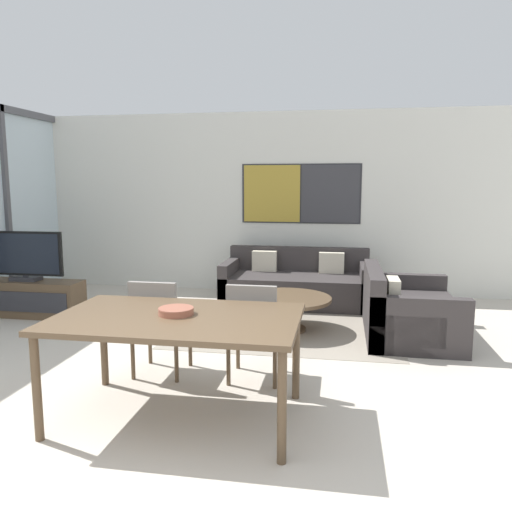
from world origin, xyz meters
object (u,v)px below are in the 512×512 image
(dining_table, at_px, (177,325))
(dining_chair_centre, at_px, (254,324))
(sofa_side, at_px, (403,314))
(dining_chair_left, at_px, (159,320))
(fruit_bowl, at_px, (176,311))
(television, at_px, (24,256))
(coffee_table, at_px, (286,305))
(tv_console, at_px, (27,298))
(sofa_main, at_px, (296,285))

(dining_table, distance_m, dining_chair_centre, 0.90)
(sofa_side, relative_size, dining_chair_left, 1.62)
(dining_chair_left, height_order, fruit_bowl, dining_chair_left)
(dining_chair_left, distance_m, dining_chair_centre, 0.86)
(television, distance_m, dining_table, 3.73)
(coffee_table, relative_size, fruit_bowl, 4.12)
(dining_table, bearing_deg, sofa_side, 51.18)
(dining_table, bearing_deg, coffee_table, 77.14)
(sofa_side, bearing_deg, dining_table, 141.18)
(tv_console, distance_m, television, 0.55)
(sofa_main, distance_m, sofa_side, 1.93)
(sofa_main, relative_size, sofa_side, 1.44)
(dining_table, bearing_deg, tv_console, 139.94)
(dining_chair_centre, distance_m, fruit_bowl, 0.90)
(coffee_table, distance_m, dining_chair_left, 1.86)
(fruit_bowl, bearing_deg, coffee_table, 76.53)
(television, bearing_deg, coffee_table, -1.19)
(television, xyz_separation_m, dining_table, (2.85, -2.40, -0.08))
(sofa_side, distance_m, dining_chair_left, 2.78)
(television, distance_m, sofa_side, 4.74)
(sofa_main, xyz_separation_m, dining_chair_left, (-0.96, -2.96, 0.25))
(tv_console, relative_size, coffee_table, 1.37)
(television, distance_m, dining_chair_left, 2.94)
(sofa_side, bearing_deg, tv_console, 88.94)
(coffee_table, bearing_deg, tv_console, 178.83)
(tv_console, height_order, sofa_main, sofa_main)
(dining_chair_centre, bearing_deg, television, 153.50)
(television, bearing_deg, dining_table, -40.07)
(television, height_order, dining_table, television)
(sofa_side, relative_size, dining_chair_centre, 1.62)
(fruit_bowl, bearing_deg, dining_chair_left, 119.94)
(dining_table, relative_size, dining_chair_left, 2.00)
(dining_table, xyz_separation_m, dining_chair_centre, (0.43, 0.76, -0.19))
(tv_console, xyz_separation_m, television, (0.00, 0.00, 0.55))
(sofa_main, distance_m, dining_chair_centre, 2.96)
(sofa_side, height_order, fruit_bowl, fruit_bowl)
(tv_console, relative_size, sofa_main, 0.71)
(dining_table, xyz_separation_m, fruit_bowl, (-0.02, 0.04, 0.10))
(television, bearing_deg, sofa_side, -1.07)
(television, distance_m, sofa_main, 3.67)
(coffee_table, height_order, dining_table, dining_table)
(sofa_main, relative_size, dining_chair_left, 2.35)
(dining_chair_left, xyz_separation_m, fruit_bowl, (0.41, -0.72, 0.29))
(television, relative_size, fruit_bowl, 4.06)
(tv_console, xyz_separation_m, dining_chair_centre, (3.28, -1.64, 0.28))
(dining_chair_left, bearing_deg, fruit_bowl, -60.06)
(sofa_side, xyz_separation_m, dining_chair_left, (-2.29, -1.56, 0.25))
(coffee_table, distance_m, dining_table, 2.42)
(dining_chair_centre, height_order, fruit_bowl, dining_chair_centre)
(tv_console, xyz_separation_m, dining_table, (2.85, -2.40, 0.47))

